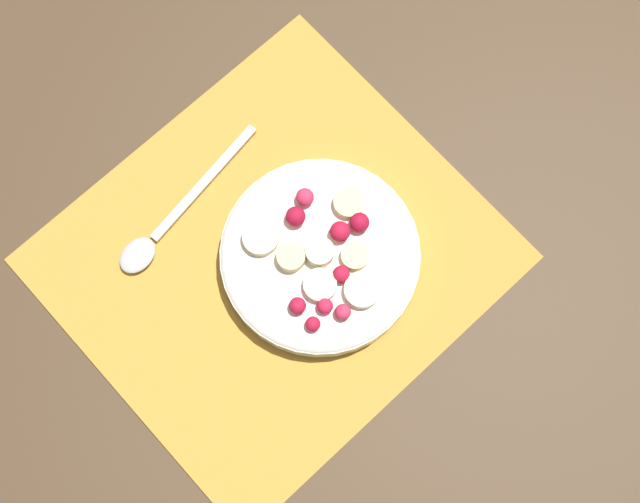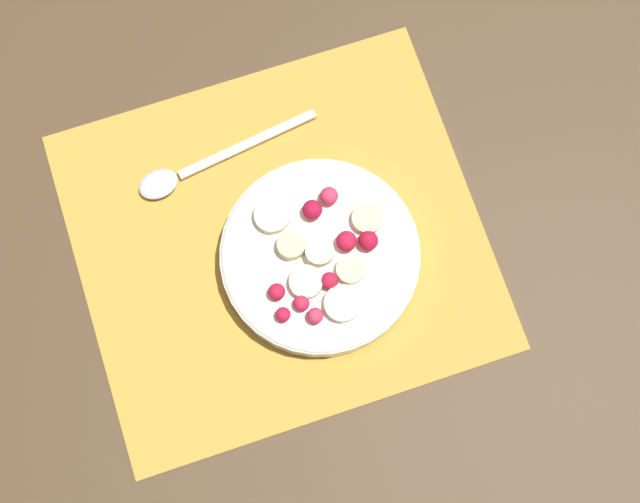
# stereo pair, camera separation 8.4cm
# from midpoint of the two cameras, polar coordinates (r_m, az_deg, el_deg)

# --- Properties ---
(ground_plane) EXTENTS (3.00, 3.00, 0.00)m
(ground_plane) POSITION_cam_midpoint_polar(r_m,az_deg,el_deg) (0.88, 0.03, 0.13)
(ground_plane) COLOR #4C3823
(placemat) EXTENTS (0.39, 0.36, 0.01)m
(placemat) POSITION_cam_midpoint_polar(r_m,az_deg,el_deg) (0.88, 0.03, 0.18)
(placemat) COLOR gold
(placemat) RESTS_ON ground_plane
(fruit_bowl) EXTENTS (0.19, 0.19, 0.05)m
(fruit_bowl) POSITION_cam_midpoint_polar(r_m,az_deg,el_deg) (0.85, 2.75, -0.86)
(fruit_bowl) COLOR silver
(fruit_bowl) RESTS_ON placemat
(spoon) EXTENTS (0.19, 0.05, 0.01)m
(spoon) POSITION_cam_midpoint_polar(r_m,az_deg,el_deg) (0.89, -5.76, 4.69)
(spoon) COLOR silver
(spoon) RESTS_ON placemat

